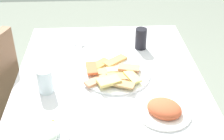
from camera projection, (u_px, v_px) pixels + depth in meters
name	position (u px, v px, depth m)	size (l,w,h in m)	color
dining_table	(109.00, 86.00, 1.60)	(1.13, 0.93, 0.71)	silver
pide_platter	(114.00, 74.00, 1.55)	(0.34, 0.34, 0.04)	white
salad_plate_greens	(43.00, 134.00, 1.19)	(0.20, 0.20, 0.05)	white
salad_plate_rice	(164.00, 110.00, 1.30)	(0.23, 0.23, 0.06)	white
soda_can	(141.00, 39.00, 1.76)	(0.07, 0.07, 0.12)	black
drinking_glass	(45.00, 81.00, 1.42)	(0.07, 0.07, 0.12)	silver
paper_napkin	(79.00, 40.00, 1.88)	(0.13, 0.13, 0.00)	white
fork	(82.00, 39.00, 1.88)	(0.19, 0.02, 0.01)	silver
spoon	(76.00, 39.00, 1.88)	(0.16, 0.01, 0.01)	silver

